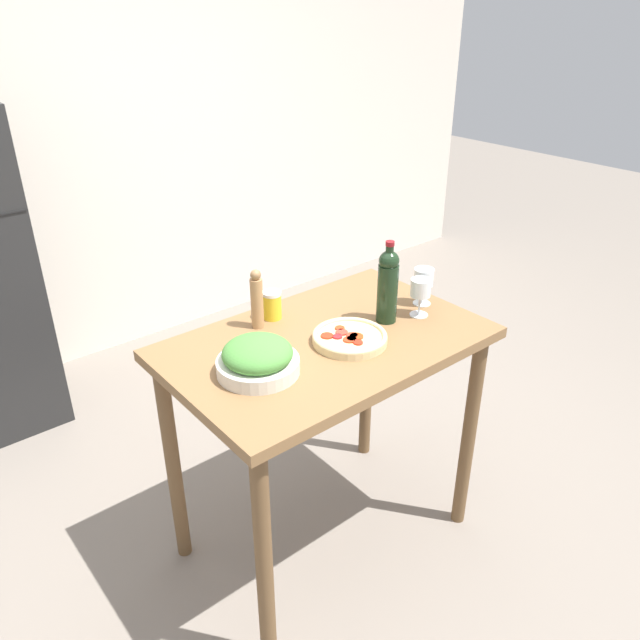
{
  "coord_description": "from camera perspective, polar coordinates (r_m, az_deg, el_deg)",
  "views": [
    {
      "loc": [
        -1.24,
        -1.47,
        2.04
      ],
      "look_at": [
        0.0,
        0.04,
        1.02
      ],
      "focal_mm": 35.0,
      "sensor_mm": 36.0,
      "label": 1
    }
  ],
  "objects": [
    {
      "name": "wine_bottle",
      "position": [
        2.28,
        6.22,
        3.25
      ],
      "size": [
        0.08,
        0.08,
        0.31
      ],
      "color": "black",
      "rests_on": "prep_counter"
    },
    {
      "name": "homemade_pizza",
      "position": [
        2.18,
        2.72,
        -1.61
      ],
      "size": [
        0.26,
        0.26,
        0.03
      ],
      "color": "#DBC189",
      "rests_on": "prep_counter"
    },
    {
      "name": "salad_bowl",
      "position": [
        2.0,
        -5.72,
        -3.52
      ],
      "size": [
        0.27,
        0.27,
        0.12
      ],
      "color": "silver",
      "rests_on": "prep_counter"
    },
    {
      "name": "ground_plane",
      "position": [
        2.8,
        0.49,
        -18.98
      ],
      "size": [
        14.0,
        14.0,
        0.0
      ],
      "primitive_type": "plane",
      "color": "slate"
    },
    {
      "name": "wine_glass_near",
      "position": [
        2.35,
        9.18,
        2.74
      ],
      "size": [
        0.08,
        0.08,
        0.15
      ],
      "color": "silver",
      "rests_on": "prep_counter"
    },
    {
      "name": "salt_canister",
      "position": [
        2.33,
        -4.4,
        1.38
      ],
      "size": [
        0.07,
        0.07,
        0.11
      ],
      "color": "yellow",
      "rests_on": "prep_counter"
    },
    {
      "name": "pepper_mill",
      "position": [
        2.25,
        -5.8,
        1.84
      ],
      "size": [
        0.05,
        0.05,
        0.23
      ],
      "color": "#AD7F51",
      "rests_on": "prep_counter"
    },
    {
      "name": "wine_glass_far",
      "position": [
        2.45,
        9.45,
        3.7
      ],
      "size": [
        0.08,
        0.08,
        0.15
      ],
      "color": "silver",
      "rests_on": "prep_counter"
    },
    {
      "name": "wall_back",
      "position": [
        3.88,
        -20.86,
        14.97
      ],
      "size": [
        6.4,
        0.06,
        2.6
      ],
      "color": "silver",
      "rests_on": "ground_plane"
    },
    {
      "name": "prep_counter",
      "position": [
        2.28,
        0.58,
        -4.86
      ],
      "size": [
        1.13,
        0.72,
        0.96
      ],
      "color": "brown",
      "rests_on": "ground_plane"
    }
  ]
}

